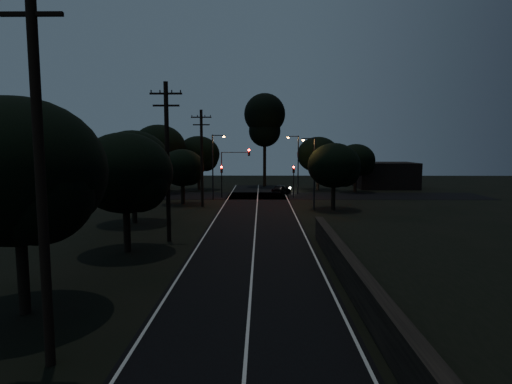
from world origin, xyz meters
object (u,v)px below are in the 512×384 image
object	(u,v)px
signal_left	(222,176)
utility_pole_mid	(167,159)
tall_pine	(265,120)
signal_right	(294,176)
streetlight_c	(313,168)
utility_pole_near	(40,162)
car	(281,189)
signal_mast	(235,164)
utility_pole_far	(202,157)
streetlight_b	(297,160)
streetlight_a	(214,162)

from	to	relation	value
signal_left	utility_pole_mid	bearing A→B (deg)	-93.21
utility_pole_mid	tall_pine	xyz separation A→B (m)	(7.00, 40.00, 5.05)
signal_right	streetlight_c	distance (m)	10.18
utility_pole_near	tall_pine	bearing A→B (deg)	83.00
signal_left	car	bearing A→B (deg)	25.55
signal_mast	car	distance (m)	8.04
utility_pole_mid	utility_pole_far	world-z (taller)	utility_pole_mid
utility_pole_far	streetlight_b	bearing A→B (deg)	46.70
tall_pine	car	distance (m)	15.30
utility_pole_mid	car	xyz separation A→B (m)	(9.20, 28.72, -5.05)
utility_pole_far	streetlight_c	size ratio (longest dim) A/B	1.40
tall_pine	car	world-z (taller)	tall_pine
utility_pole_mid	streetlight_c	size ratio (longest dim) A/B	1.47
signal_left	signal_right	world-z (taller)	same
signal_left	streetlight_b	xyz separation A→B (m)	(9.91, 4.01, 1.80)
signal_left	tall_pine	bearing A→B (deg)	69.54
utility_pole_near	utility_pole_mid	world-z (taller)	utility_pole_near
tall_pine	streetlight_c	size ratio (longest dim) A/B	2.00
streetlight_a	streetlight_c	size ratio (longest dim) A/B	1.07
signal_left	signal_mast	bearing A→B (deg)	0.13
signal_mast	utility_pole_far	bearing A→B (deg)	-111.11
utility_pole_near	car	distance (m)	46.96
utility_pole_far	signal_right	size ratio (longest dim) A/B	2.56
utility_pole_near	signal_left	bearing A→B (deg)	88.09
streetlight_a	signal_left	bearing A→B (deg)	70.41
utility_pole_far	signal_left	distance (m)	8.53
utility_pole_near	utility_pole_far	world-z (taller)	utility_pole_near
signal_left	streetlight_b	world-z (taller)	streetlight_b
tall_pine	streetlight_c	bearing A→B (deg)	-79.07
utility_pole_mid	streetlight_c	xyz separation A→B (m)	(11.83, 15.00, -1.39)
tall_pine	signal_left	xyz separation A→B (m)	(-5.60, -15.01, -7.95)
signal_right	signal_mast	size ratio (longest dim) A/B	0.66
utility_pole_far	car	world-z (taller)	utility_pole_far
utility_pole_mid	signal_right	bearing A→B (deg)	67.01
signal_left	streetlight_c	xyz separation A→B (m)	(10.43, -9.99, 1.51)
signal_right	signal_mast	world-z (taller)	signal_mast
signal_mast	car	world-z (taller)	signal_mast
tall_pine	signal_left	size ratio (longest dim) A/B	3.65
streetlight_a	streetlight_c	world-z (taller)	streetlight_a
tall_pine	car	size ratio (longest dim) A/B	3.71
streetlight_a	streetlight_c	bearing A→B (deg)	-35.69
signal_left	streetlight_b	distance (m)	10.84
signal_right	signal_mast	bearing A→B (deg)	179.97
utility_pole_far	car	distance (m)	15.65
streetlight_c	car	size ratio (longest dim) A/B	1.86
utility_pole_near	tall_pine	size ratio (longest dim) A/B	0.80
signal_left	streetlight_a	distance (m)	2.77
utility_pole_far	signal_right	xyz separation A→B (m)	(10.60, 7.99, -2.65)
signal_mast	utility_pole_mid	bearing A→B (deg)	-97.04
streetlight_c	signal_right	bearing A→B (deg)	97.02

